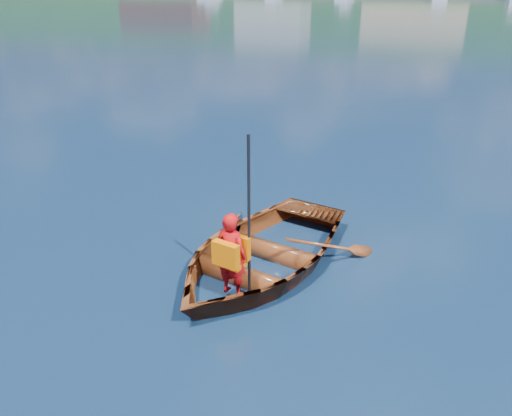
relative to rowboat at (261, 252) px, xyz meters
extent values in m
plane|color=#142D3F|center=(0.91, -0.15, -0.21)|extent=(600.00, 600.00, 0.00)
imported|color=maroon|center=(0.00, 0.00, 0.00)|extent=(3.22, 3.94, 0.72)
imported|color=red|center=(-0.07, -0.91, 0.43)|extent=(0.44, 0.35, 1.08)
cube|color=orange|center=(-0.10, -1.03, 0.49)|extent=(0.35, 0.18, 0.30)
cube|color=orange|center=(-0.04, -0.79, 0.49)|extent=(0.35, 0.16, 0.30)
cube|color=orange|center=(-0.07, -0.91, 0.31)|extent=(0.34, 0.29, 0.05)
cylinder|color=black|center=(0.11, -0.80, 0.89)|extent=(0.04, 0.04, 2.00)
camera|label=1|loc=(1.84, -5.72, 3.36)|focal=35.00mm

